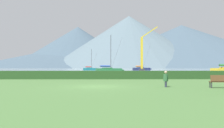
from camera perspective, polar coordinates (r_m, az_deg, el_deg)
ground_plane at (r=17.86m, az=-4.02°, el=-5.71°), size 1000.00×1000.00×0.00m
harbor_water at (r=154.77m, az=-1.21°, el=-1.30°), size 320.00×246.00×0.00m
hedge_line at (r=28.80m, az=-2.81°, el=-2.76°), size 80.00×1.20×1.06m
sailboat_slip_1 at (r=64.06m, az=-0.75°, el=-1.49°), size 8.51×3.73×10.71m
sailboat_slip_3 at (r=104.43m, az=-5.47°, el=-1.23°), size 7.61×3.58×9.87m
sailboat_slip_5 at (r=99.58m, az=7.48°, el=-1.19°), size 8.65×2.72×12.52m
park_bench_near_path at (r=18.40m, az=25.84°, el=-3.83°), size 1.60×0.60×0.95m
person_seated_viewer at (r=17.76m, az=13.44°, el=-3.50°), size 0.36×0.57×1.25m
dock_crane at (r=86.70m, az=7.70°, el=2.05°), size 7.10×2.00×17.04m
distant_hill_west_ridge at (r=398.52m, az=-11.42°, el=1.65°), size 305.21×305.21×35.95m
distant_hill_central_peak at (r=397.18m, az=-8.64°, el=4.21°), size 219.39×219.39×71.39m
distant_hill_east_ridge at (r=395.23m, az=17.15°, el=4.27°), size 329.95×329.95×71.51m
distant_hill_far_shoulder at (r=343.31m, az=4.32°, el=5.61°), size 238.60×238.60×78.80m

